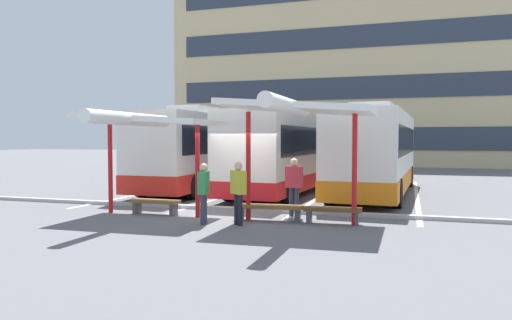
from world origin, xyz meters
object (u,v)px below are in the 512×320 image
coach_bus_2 (376,153)px  waiting_shelter_1 (298,110)px  waiting_passenger_1 (294,183)px  coach_bus_1 (293,152)px  bench_0 (155,204)px  bench_2 (332,212)px  waiting_passenger_0 (238,189)px  waiting_shelter_0 (148,122)px  waiting_passenger_2 (204,189)px  bench_1 (269,209)px  coach_bus_0 (206,151)px

coach_bus_2 → waiting_shelter_1: bearing=-101.0°
waiting_passenger_1 → coach_bus_2: bearing=73.8°
coach_bus_1 → bench_0: coach_bus_1 is taller
coach_bus_2 → bench_2: size_ratio=6.99×
coach_bus_1 → waiting_shelter_1: coach_bus_1 is taller
bench_0 → waiting_shelter_1: waiting_shelter_1 is taller
waiting_shelter_1 → waiting_passenger_0: size_ratio=2.88×
coach_bus_2 → waiting_passenger_0: size_ratio=6.54×
waiting_shelter_0 → waiting_passenger_2: waiting_shelter_0 is taller
waiting_passenger_2 → waiting_shelter_1: bearing=17.4°
waiting_shelter_1 → waiting_shelter_0: bearing=-179.9°
bench_0 → bench_1: same height
waiting_shelter_1 → coach_bus_0: bearing=127.7°
bench_0 → waiting_shelter_0: bearing=-90.0°
coach_bus_2 → waiting_shelter_0: 10.11m
coach_bus_1 → waiting_shelter_0: bearing=-105.7°
coach_bus_0 → bench_2: size_ratio=6.80×
coach_bus_1 → waiting_passenger_2: coach_bus_1 is taller
waiting_shelter_1 → waiting_passenger_2: bearing=-162.6°
waiting_shelter_0 → waiting_passenger_1: bearing=17.3°
bench_0 → bench_2: same height
waiting_passenger_1 → waiting_shelter_0: bearing=-162.7°
waiting_shelter_0 → bench_2: size_ratio=2.88×
waiting_passenger_1 → waiting_passenger_2: waiting_passenger_1 is taller
coach_bus_1 → waiting_shelter_1: size_ratio=2.57×
bench_1 → waiting_passenger_2: 1.98m
waiting_passenger_1 → waiting_passenger_2: size_ratio=1.05×
waiting_shelter_1 → waiting_passenger_1: waiting_shelter_1 is taller
waiting_shelter_1 → bench_2: size_ratio=3.07×
coach_bus_2 → waiting_passenger_0: 9.12m
waiting_shelter_0 → waiting_passenger_2: bearing=-19.4°
coach_bus_0 → bench_0: bearing=-78.2°
coach_bus_2 → waiting_shelter_0: (-6.11, -7.98, 1.10)m
waiting_passenger_1 → waiting_passenger_2: bearing=-134.7°
bench_0 → bench_1: bearing=-0.8°
waiting_passenger_2 → bench_1: bearing=35.8°
coach_bus_2 → coach_bus_1: bearing=170.4°
coach_bus_0 → waiting_shelter_0: 8.17m
waiting_shelter_0 → waiting_passenger_0: size_ratio=2.69×
waiting_passenger_0 → waiting_passenger_2: (-0.94, -0.16, -0.03)m
bench_0 → waiting_passenger_1: bearing=12.2°
bench_2 → coach_bus_2: bearing=85.1°
coach_bus_2 → waiting_passenger_0: bearing=-109.5°
waiting_passenger_1 → waiting_shelter_1: bearing=-73.1°
bench_0 → waiting_passenger_2: waiting_passenger_2 is taller
bench_1 → bench_2: bearing=0.3°
coach_bus_1 → bench_2: coach_bus_1 is taller
waiting_passenger_0 → waiting_shelter_1: bearing=22.0°
bench_1 → waiting_passenger_2: waiting_passenger_2 is taller
waiting_shelter_1 → waiting_passenger_2: (-2.43, -0.76, -2.13)m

